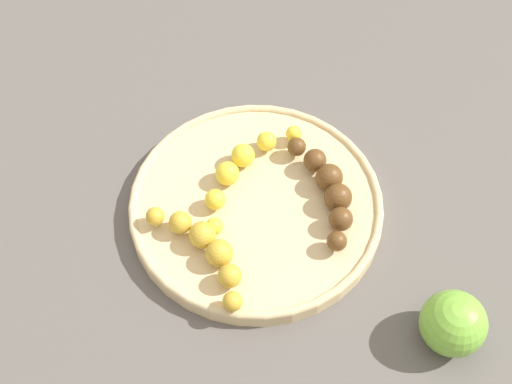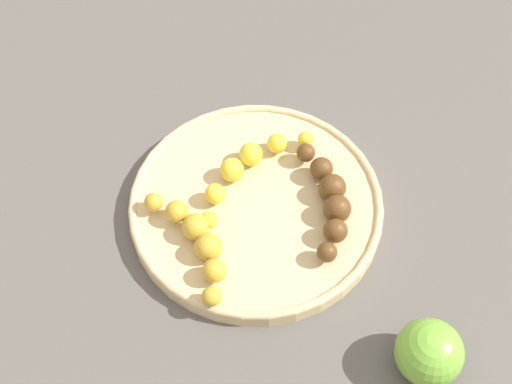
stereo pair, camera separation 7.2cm
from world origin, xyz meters
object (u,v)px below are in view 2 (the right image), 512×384
banana_spotted (196,240)px  banana_overripe (329,199)px  banana_yellow (246,167)px  apple_green (429,353)px  fruit_bowl (256,205)px

banana_spotted → banana_overripe: bearing=-11.2°
banana_yellow → apple_green: size_ratio=2.62×
banana_overripe → fruit_bowl: bearing=167.8°
banana_overripe → apple_green: bearing=-71.6°
banana_spotted → banana_overripe: size_ratio=1.13×
banana_yellow → banana_overripe: banana_overripe is taller
banana_yellow → apple_green: (-0.00, -0.29, 0.00)m
fruit_bowl → banana_yellow: 0.05m
fruit_bowl → banana_spotted: 0.09m
fruit_bowl → banana_yellow: size_ratio=1.65×
fruit_bowl → apple_green: bearing=-87.0°
fruit_bowl → banana_spotted: bearing=-176.4°
banana_spotted → apple_green: apple_green is taller
apple_green → banana_spotted: bearing=112.4°
banana_spotted → fruit_bowl: bearing=11.8°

